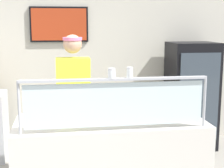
{
  "coord_description": "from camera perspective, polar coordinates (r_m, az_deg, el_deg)",
  "views": [
    {
      "loc": [
        0.45,
        -2.78,
        1.87
      ],
      "look_at": [
        0.94,
        0.43,
        1.3
      ],
      "focal_mm": 54.43,
      "sensor_mm": 36.0,
      "label": 1
    }
  ],
  "objects": [
    {
      "name": "shop_rear_unit",
      "position": [
        5.3,
        -3.69,
        4.43
      ],
      "size": [
        6.23,
        0.13,
        2.7
      ],
      "color": "beige",
      "rests_on": "ground"
    },
    {
      "name": "serving_counter",
      "position": [
        3.49,
        -0.32,
        -13.58
      ],
      "size": [
        1.83,
        0.78,
        0.95
      ],
      "primitive_type": "cube",
      "color": "silver",
      "rests_on": "ground"
    },
    {
      "name": "sneeze_guard",
      "position": [
        2.94,
        0.61,
        -2.36
      ],
      "size": [
        1.66,
        0.06,
        0.47
      ],
      "color": "#B2B5BC",
      "rests_on": "serving_counter"
    },
    {
      "name": "pizza_tray",
      "position": [
        3.37,
        -4.66,
        -5.59
      ],
      "size": [
        0.41,
        0.41,
        0.04
      ],
      "color": "#9EA0A8",
      "rests_on": "serving_counter"
    },
    {
      "name": "pizza_server",
      "position": [
        3.35,
        -4.9,
        -5.33
      ],
      "size": [
        0.14,
        0.29,
        0.01
      ],
      "primitive_type": "cube",
      "rotation": [
        0.0,
        0.0,
        -0.23
      ],
      "color": "#ADAFB7",
      "rests_on": "pizza_tray"
    },
    {
      "name": "parmesan_shaker",
      "position": [
        2.9,
        -0.07,
        1.72
      ],
      "size": [
        0.07,
        0.07,
        0.09
      ],
      "color": "white",
      "rests_on": "sneeze_guard"
    },
    {
      "name": "pepper_flake_shaker",
      "position": [
        2.93,
        2.99,
        1.84
      ],
      "size": [
        0.06,
        0.06,
        0.09
      ],
      "color": "white",
      "rests_on": "sneeze_guard"
    },
    {
      "name": "worker_figure",
      "position": [
        3.91,
        -6.39,
        -2.86
      ],
      "size": [
        0.41,
        0.5,
        1.76
      ],
      "color": "#23232D",
      "rests_on": "ground"
    },
    {
      "name": "drink_fridge",
      "position": [
        5.29,
        13.16,
        -1.88
      ],
      "size": [
        0.69,
        0.61,
        1.61
      ],
      "color": "black",
      "rests_on": "ground"
    }
  ]
}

